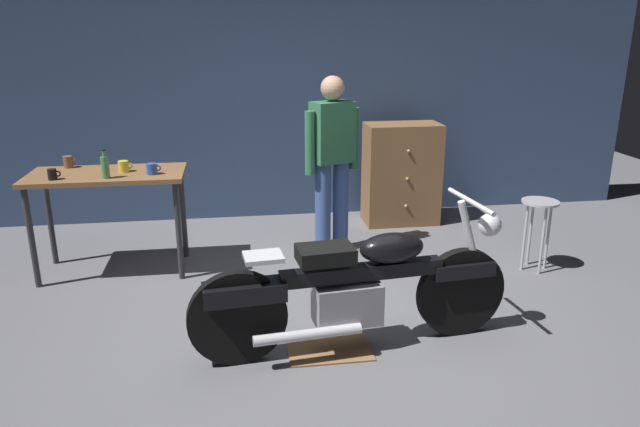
# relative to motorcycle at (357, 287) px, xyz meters

# --- Properties ---
(ground_plane) EXTENTS (12.00, 12.00, 0.00)m
(ground_plane) POSITION_rel_motorcycle_xyz_m (-0.14, 0.29, -0.45)
(ground_plane) COLOR slate
(back_wall) EXTENTS (8.00, 0.12, 3.10)m
(back_wall) POSITION_rel_motorcycle_xyz_m (-0.14, 3.09, 1.10)
(back_wall) COLOR #384C70
(back_wall) RESTS_ON ground_plane
(workbench) EXTENTS (1.30, 0.64, 0.90)m
(workbench) POSITION_rel_motorcycle_xyz_m (-1.85, 1.61, 0.34)
(workbench) COLOR brown
(workbench) RESTS_ON ground_plane
(motorcycle) EXTENTS (2.19, 0.63, 1.00)m
(motorcycle) POSITION_rel_motorcycle_xyz_m (0.00, 0.00, 0.00)
(motorcycle) COLOR black
(motorcycle) RESTS_ON ground_plane
(person_standing) EXTENTS (0.53, 0.35, 1.67)m
(person_standing) POSITION_rel_motorcycle_xyz_m (0.14, 1.83, 0.48)
(person_standing) COLOR #3C5894
(person_standing) RESTS_ON ground_plane
(shop_stool) EXTENTS (0.32, 0.32, 0.64)m
(shop_stool) POSITION_rel_motorcycle_xyz_m (1.86, 1.10, 0.05)
(shop_stool) COLOR #B2B2B7
(shop_stool) RESTS_ON ground_plane
(wooden_dresser) EXTENTS (0.80, 0.47, 1.10)m
(wooden_dresser) POSITION_rel_motorcycle_xyz_m (1.04, 2.59, 0.10)
(wooden_dresser) COLOR brown
(wooden_dresser) RESTS_ON ground_plane
(drip_tray) EXTENTS (0.56, 0.40, 0.01)m
(drip_tray) POSITION_rel_motorcycle_xyz_m (-0.19, 0.00, -0.44)
(drip_tray) COLOR olive
(drip_tray) RESTS_ON ground_plane
(mug_yellow_tall) EXTENTS (0.12, 0.09, 0.10)m
(mug_yellow_tall) POSITION_rel_motorcycle_xyz_m (-1.70, 1.62, 0.50)
(mug_yellow_tall) COLOR yellow
(mug_yellow_tall) RESTS_ON workbench
(mug_blue_enamel) EXTENTS (0.12, 0.09, 0.09)m
(mug_blue_enamel) POSITION_rel_motorcycle_xyz_m (-1.45, 1.49, 0.50)
(mug_blue_enamel) COLOR #2D51AD
(mug_blue_enamel) RESTS_ON workbench
(mug_black_matte) EXTENTS (0.10, 0.07, 0.09)m
(mug_black_matte) POSITION_rel_motorcycle_xyz_m (-2.23, 1.42, 0.50)
(mug_black_matte) COLOR black
(mug_black_matte) RESTS_ON workbench
(mug_brown_stoneware) EXTENTS (0.11, 0.08, 0.10)m
(mug_brown_stoneware) POSITION_rel_motorcycle_xyz_m (-2.21, 1.85, 0.50)
(mug_brown_stoneware) COLOR brown
(mug_brown_stoneware) RESTS_ON workbench
(bottle) EXTENTS (0.06, 0.06, 0.24)m
(bottle) POSITION_rel_motorcycle_xyz_m (-1.81, 1.41, 0.55)
(bottle) COLOR #4C8C4C
(bottle) RESTS_ON workbench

